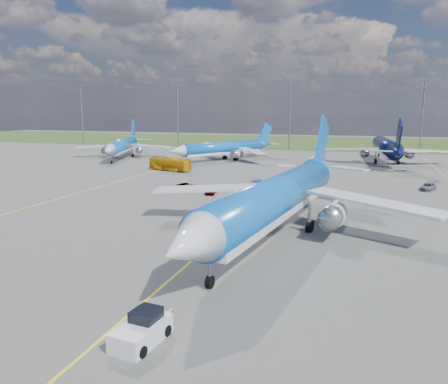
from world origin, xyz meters
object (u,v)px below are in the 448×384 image
(service_car_a, at_px, (211,190))
(service_car_b, at_px, (188,187))
(apron_bus, at_px, (170,164))
(baggage_tug_c, at_px, (255,184))
(service_car_c, at_px, (428,187))
(bg_jet_nnw, at_px, (223,161))
(bg_jet_nw, at_px, (123,158))
(pushback_tug, at_px, (142,330))
(main_airliner, at_px, (276,236))
(bg_jet_n, at_px, (385,162))

(service_car_a, distance_m, service_car_b, 5.30)
(apron_bus, bearing_deg, baggage_tug_c, -103.49)
(apron_bus, bearing_deg, service_car_c, -82.04)
(bg_jet_nnw, xyz_separation_m, service_car_b, (7.71, -42.96, 0.60))
(bg_jet_nw, bearing_deg, service_car_a, -63.98)
(pushback_tug, height_order, baggage_tug_c, pushback_tug)
(apron_bus, xyz_separation_m, baggage_tug_c, (22.90, -13.62, -0.98))
(main_airliner, distance_m, service_car_a, 24.84)
(bg_jet_nnw, height_order, service_car_b, bg_jet_nnw)
(service_car_a, bearing_deg, main_airliner, -62.61)
(main_airliner, height_order, service_car_b, main_airliner)
(main_airliner, height_order, apron_bus, main_airliner)
(pushback_tug, distance_m, baggage_tug_c, 53.79)
(bg_jet_n, xyz_separation_m, apron_bus, (-46.24, -31.21, 1.46))
(bg_jet_nnw, bearing_deg, apron_bus, -71.82)
(pushback_tug, height_order, service_car_b, pushback_tug)
(bg_jet_nnw, xyz_separation_m, main_airliner, (27.24, -65.06, 0.00))
(bg_jet_n, relative_size, service_car_a, 11.74)
(main_airliner, xyz_separation_m, apron_bus, (-32.53, 42.94, 1.46))
(service_car_b, height_order, service_car_c, service_car_c)
(pushback_tug, bearing_deg, bg_jet_nw, 127.83)
(main_airliner, bearing_deg, bg_jet_nnw, 120.12)
(bg_jet_n, height_order, pushback_tug, bg_jet_n)
(pushback_tug, relative_size, apron_bus, 0.53)
(main_airliner, height_order, pushback_tug, main_airliner)
(bg_jet_n, relative_size, pushback_tug, 7.84)
(service_car_b, xyz_separation_m, service_car_c, (38.67, 12.38, 0.02))
(bg_jet_nw, relative_size, pushback_tug, 6.94)
(service_car_a, distance_m, service_car_c, 36.73)
(bg_jet_nw, height_order, pushback_tug, bg_jet_nw)
(bg_jet_n, bearing_deg, baggage_tug_c, 57.56)
(service_car_c, distance_m, baggage_tug_c, 29.23)
(bg_jet_nw, xyz_separation_m, service_car_a, (41.22, -41.84, 0.63))
(service_car_c, bearing_deg, baggage_tug_c, -145.52)
(main_airliner, bearing_deg, bg_jet_nw, 139.47)
(apron_bus, bearing_deg, bg_jet_nnw, 3.81)
(bg_jet_nw, distance_m, apron_bus, 30.10)
(bg_jet_nw, relative_size, service_car_a, 10.39)
(bg_jet_n, relative_size, main_airliner, 0.92)
(service_car_c, relative_size, baggage_tug_c, 0.94)
(service_car_c, bearing_deg, bg_jet_nnw, 170.90)
(bg_jet_nw, distance_m, bg_jet_nnw, 28.80)
(baggage_tug_c, bearing_deg, apron_bus, 150.95)
(bg_jet_nw, relative_size, main_airliner, 0.82)
(bg_jet_nw, distance_m, baggage_tug_c, 56.56)
(apron_bus, bearing_deg, main_airliner, -125.60)
(bg_jet_nnw, bearing_deg, bg_jet_n, 44.14)
(service_car_a, relative_size, service_car_b, 0.86)
(service_car_b, distance_m, service_car_c, 40.60)
(apron_bus, height_order, service_car_b, apron_bus)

